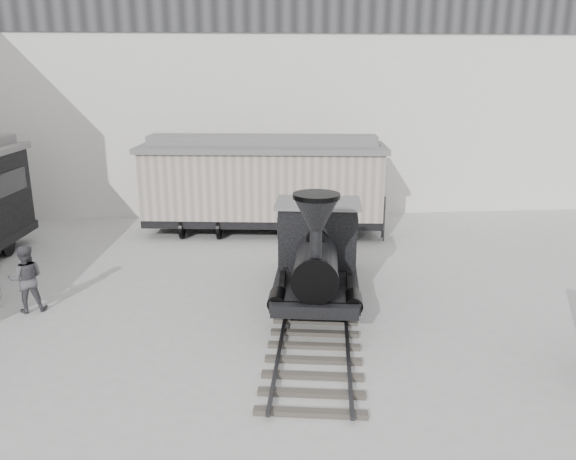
{
  "coord_description": "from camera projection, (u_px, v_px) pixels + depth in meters",
  "views": [
    {
      "loc": [
        -0.31,
        -11.35,
        6.42
      ],
      "look_at": [
        0.96,
        4.2,
        2.0
      ],
      "focal_mm": 35.0,
      "sensor_mm": 36.0,
      "label": 1
    }
  ],
  "objects": [
    {
      "name": "ground",
      "position": [
        261.0,
        367.0,
        12.66
      ],
      "size": [
        90.0,
        90.0,
        0.0
      ],
      "primitive_type": "plane",
      "color": "#9E9E9B"
    },
    {
      "name": "north_wall",
      "position": [
        248.0,
        91.0,
        25.51
      ],
      "size": [
        34.0,
        2.51,
        11.0
      ],
      "color": "silver",
      "rests_on": "ground"
    },
    {
      "name": "locomotive",
      "position": [
        317.0,
        258.0,
        15.9
      ],
      "size": [
        3.74,
        10.43,
        3.61
      ],
      "rotation": [
        0.0,
        0.0,
        -0.15
      ],
      "color": "#35302A",
      "rests_on": "ground"
    },
    {
      "name": "boxcar",
      "position": [
        263.0,
        182.0,
        22.68
      ],
      "size": [
        10.05,
        4.18,
        4.0
      ],
      "rotation": [
        0.0,
        0.0,
        -0.12
      ],
      "color": "black",
      "rests_on": "ground"
    },
    {
      "name": "visitor_b",
      "position": [
        26.0,
        279.0,
        15.36
      ],
      "size": [
        1.06,
        0.92,
        1.89
      ],
      "primitive_type": "imported",
      "rotation": [
        0.0,
        0.0,
        3.38
      ],
      "color": "#48464C",
      "rests_on": "ground"
    }
  ]
}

